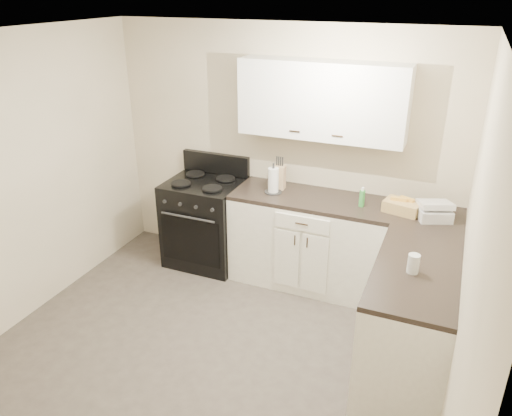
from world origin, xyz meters
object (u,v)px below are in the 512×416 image
at_px(stove, 205,223).
at_px(countertop_grill, 434,213).
at_px(paper_towel, 273,180).
at_px(knife_block, 279,177).
at_px(wicker_basket, 402,207).

height_order(stove, countertop_grill, countertop_grill).
bearing_deg(countertop_grill, paper_towel, 157.71).
height_order(knife_block, wicker_basket, knife_block).
height_order(knife_block, countertop_grill, knife_block).
bearing_deg(wicker_basket, paper_towel, -179.32).
bearing_deg(wicker_basket, stove, -179.77).
bearing_deg(knife_block, paper_towel, -102.81).
distance_m(stove, knife_block, 1.00).
xyz_separation_m(paper_towel, countertop_grill, (1.50, -0.02, -0.08)).
height_order(stove, wicker_basket, wicker_basket).
bearing_deg(stove, wicker_basket, 0.23).
bearing_deg(stove, knife_block, 7.76).
relative_size(stove, countertop_grill, 3.45).
bearing_deg(paper_towel, stove, 179.51).
bearing_deg(knife_block, wicker_basket, -7.69).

